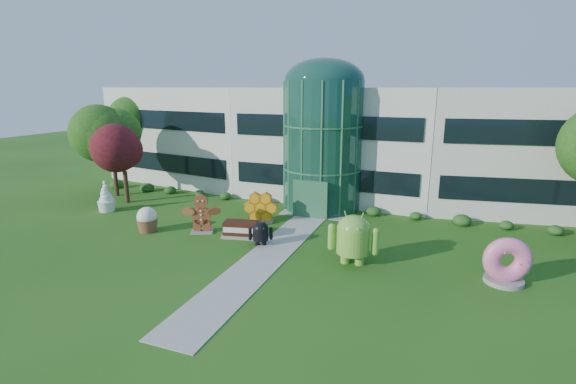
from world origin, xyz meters
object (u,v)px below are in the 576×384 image
at_px(gingerbread, 201,213).
at_px(donut, 506,260).
at_px(android_green, 353,236).
at_px(android_black, 261,232).

bearing_deg(gingerbread, donut, -26.90).
height_order(android_green, android_black, android_green).
relative_size(android_green, gingerbread, 1.15).
distance_m(android_black, donut, 13.22).
distance_m(android_green, donut, 7.46).
bearing_deg(donut, android_green, 169.48).
xyz_separation_m(donut, gingerbread, (-17.81, 0.98, 0.10)).
height_order(android_black, gingerbread, gingerbread).
relative_size(android_black, donut, 0.72).
relative_size(android_black, gingerbread, 0.62).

